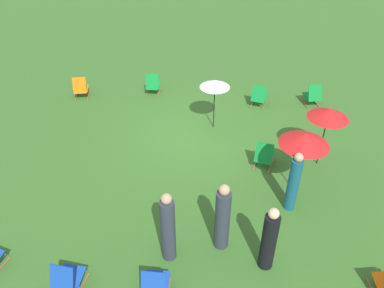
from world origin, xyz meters
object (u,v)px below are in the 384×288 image
Objects in this scene: person_0 at (269,240)px; person_3 at (222,218)px; deckchair_3 at (264,156)px; umbrella_1 at (215,84)px; deckchair_2 at (155,285)px; umbrella_0 at (329,113)px; deckchair_5 at (312,96)px; person_2 at (168,229)px; umbrella_2 at (305,139)px; deckchair_7 at (67,279)px; person_1 at (293,183)px; deckchair_6 at (259,97)px; deckchair_1 at (81,88)px; deckchair_8 at (153,85)px.

person_0 is 1.07m from person_3.
deckchair_3 is 0.50× the size of umbrella_1.
deckchair_2 is at bearing 77.35° from deckchair_3.
person_3 is (2.67, 3.27, -0.84)m from umbrella_0.
deckchair_2 is 0.50× the size of person_0.
deckchair_5 is 8.32m from person_2.
umbrella_2 is at bearing 57.84° from umbrella_0.
deckchair_7 is at bearing 35.50° from umbrella_2.
umbrella_0 reaches higher than deckchair_7.
umbrella_2 reaches higher than deckchair_5.
person_0 is 0.98× the size of person_1.
person_0 is at bearing 6.75° from person_1.
person_1 is 2.15m from person_3.
umbrella_2 is at bearing -119.69° from person_0.
deckchair_5 is 5.09m from umbrella_2.
person_0 is (0.13, 3.43, 0.42)m from deckchair_3.
deckchair_2 is at bearing 50.30° from umbrella_0.
person_1 is at bearing 124.49° from deckchair_3.
umbrella_2 is 2.85m from person_3.
person_0 is at bearing 65.40° from umbrella_0.
person_2 is at bearing 87.76° from deckchair_6.
deckchair_6 is 0.47× the size of umbrella_2.
person_3 is at bearing 51.31° from deckchair_5.
deckchair_5 is at bearing 33.90° from person_3.
person_2 reaches higher than umbrella_1.
person_0 is 2.09m from person_2.
umbrella_2 is at bearing 135.36° from deckchair_1.
deckchair_5 is 5.91m from deckchair_8.
deckchair_8 is (3.98, -0.54, 0.00)m from deckchair_6.
person_1 is at bearing 72.22° from umbrella_2.
umbrella_0 reaches higher than umbrella_1.
deckchair_2 and deckchair_8 have the same top height.
deckchair_8 is (-0.11, -8.52, 0.00)m from deckchair_7.
person_0 reaches higher than deckchair_6.
umbrella_2 is at bearing 132.50° from deckchair_8.
deckchair_1 is 0.99× the size of deckchair_3.
person_0 reaches higher than deckchair_1.
umbrella_0 is at bearing 145.31° from deckchair_1.
deckchair_2 is at bearing -18.28° from person_1.
deckchair_7 is 6.98m from umbrella_1.
person_3 reaches higher than deckchair_3.
deckchair_1 is at bearing 11.42° from deckchair_8.
deckchair_5 is 5.59m from person_1.
deckchair_7 is at bearing 78.32° from deckchair_6.
deckchair_8 is at bearing 80.23° from person_3.
umbrella_1 is at bearing -96.78° from deckchair_2.
deckchair_8 is (5.90, -0.27, 0.00)m from deckchair_5.
person_1 is (-4.66, -2.84, 0.44)m from deckchair_7.
person_2 reaches higher than person_3.
umbrella_2 is (-3.10, -3.42, 1.32)m from deckchair_2.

